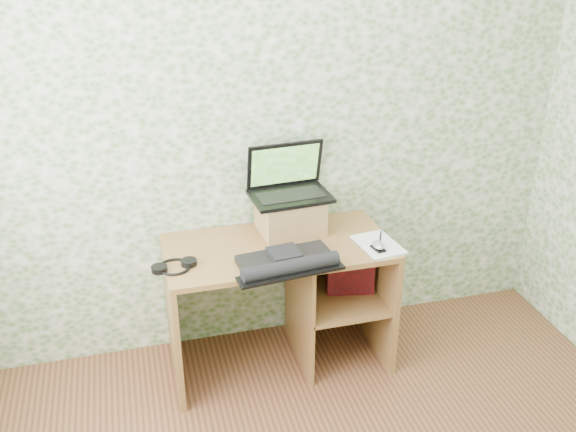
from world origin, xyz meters
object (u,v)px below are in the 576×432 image
object	(u,v)px
desk	(290,283)
keyboard	(287,262)
laptop	(288,184)
notepad	(378,245)
riser	(290,215)

from	to	relation	value
desk	keyboard	size ratio (longest dim) A/B	2.19
laptop	keyboard	bearing A→B (deg)	-109.66
desk	notepad	bearing A→B (deg)	-22.06
laptop	keyboard	world-z (taller)	laptop
laptop	notepad	world-z (taller)	laptop
riser	notepad	size ratio (longest dim) A/B	1.19
riser	laptop	bearing A→B (deg)	90.00
desk	riser	world-z (taller)	riser
keyboard	notepad	xyz separation A→B (m)	(0.52, 0.08, -0.02)
keyboard	notepad	distance (m)	0.53
keyboard	desk	bearing A→B (deg)	65.14
desk	keyboard	bearing A→B (deg)	-108.65
desk	riser	bearing A→B (deg)	75.90
riser	laptop	world-z (taller)	laptop
desk	laptop	size ratio (longest dim) A/B	2.71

